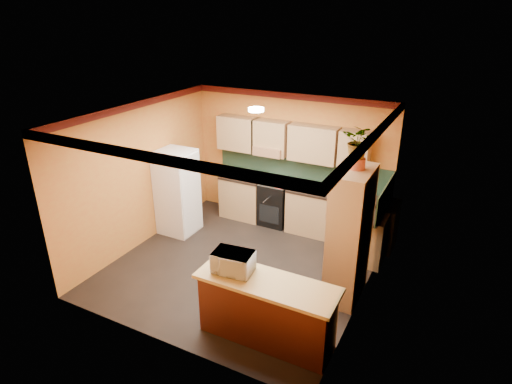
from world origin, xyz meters
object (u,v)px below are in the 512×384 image
at_px(pantry, 349,236).
at_px(microwave, 233,262).
at_px(stove, 275,203).
at_px(breakfast_bar, 266,312).
at_px(base_cabinets_back, 303,210).
at_px(fridge, 177,192).

height_order(pantry, microwave, pantry).
relative_size(stove, breakfast_bar, 0.51).
relative_size(base_cabinets_back, microwave, 6.90).
xyz_separation_m(breakfast_bar, microwave, (-0.50, 0.00, 0.64)).
xyz_separation_m(fridge, microwave, (2.43, -2.00, 0.23)).
bearing_deg(breakfast_bar, stove, 112.97).
bearing_deg(stove, pantry, -40.81).
height_order(fridge, microwave, fridge).
xyz_separation_m(pantry, breakfast_bar, (-0.66, -1.45, -0.61)).
distance_m(pantry, breakfast_bar, 1.71).
height_order(stove, breakfast_bar, stove).
distance_m(fridge, microwave, 3.16).
bearing_deg(pantry, stove, 139.19).
bearing_deg(pantry, fridge, 171.35).
height_order(fridge, pantry, pantry).
relative_size(pantry, microwave, 3.97).
bearing_deg(pantry, breakfast_bar, -114.56).
bearing_deg(fridge, breakfast_bar, -34.28).
relative_size(stove, fridge, 0.54).
xyz_separation_m(fridge, breakfast_bar, (2.94, -2.00, -0.41)).
height_order(base_cabinets_back, pantry, pantry).
relative_size(breakfast_bar, microwave, 3.40).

